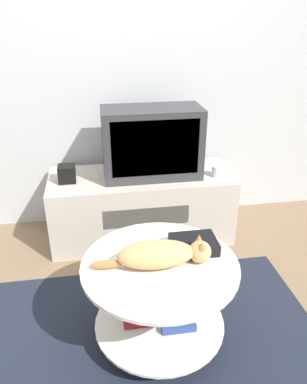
% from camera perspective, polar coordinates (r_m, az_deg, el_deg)
% --- Properties ---
extents(ground_plane, '(12.00, 12.00, 0.00)m').
position_cam_1_polar(ground_plane, '(2.10, 0.04, -22.15)').
color(ground_plane, '#7F664C').
extents(wall_back, '(8.00, 0.05, 2.60)m').
position_cam_1_polar(wall_back, '(2.80, -4.85, 20.65)').
color(wall_back, silver).
rests_on(wall_back, ground_plane).
extents(rug, '(1.78, 1.21, 0.02)m').
position_cam_1_polar(rug, '(2.09, 0.04, -21.97)').
color(rug, '#1E2333').
rests_on(rug, ground_plane).
extents(tv_stand, '(1.31, 0.52, 0.50)m').
position_cam_1_polar(tv_stand, '(2.78, -1.85, -2.10)').
color(tv_stand, beige).
rests_on(tv_stand, ground_plane).
extents(tv, '(0.67, 0.31, 0.48)m').
position_cam_1_polar(tv, '(2.59, -0.24, 7.52)').
color(tv, '#333338').
rests_on(tv, tv_stand).
extents(speaker, '(0.11, 0.11, 0.11)m').
position_cam_1_polar(speaker, '(2.62, -13.06, 2.73)').
color(speaker, black).
rests_on(speaker, tv_stand).
extents(mug, '(0.08, 0.08, 0.08)m').
position_cam_1_polar(mug, '(2.68, 9.72, 3.16)').
color(mug, white).
rests_on(mug, tv_stand).
extents(coffee_table, '(0.75, 0.75, 0.48)m').
position_cam_1_polar(coffee_table, '(1.90, 1.06, -15.19)').
color(coffee_table, '#B2B2B7').
rests_on(coffee_table, rug).
extents(dvd_box, '(0.23, 0.17, 0.06)m').
position_cam_1_polar(dvd_box, '(1.87, 6.13, -7.95)').
color(dvd_box, black).
rests_on(dvd_box, coffee_table).
extents(cat, '(0.56, 0.17, 0.13)m').
position_cam_1_polar(cat, '(1.74, 1.20, -9.44)').
color(cat, tan).
rests_on(cat, coffee_table).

